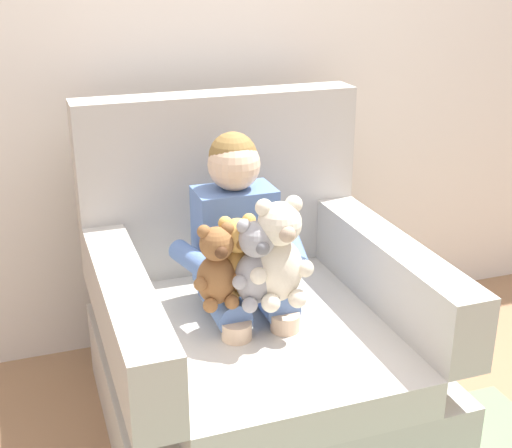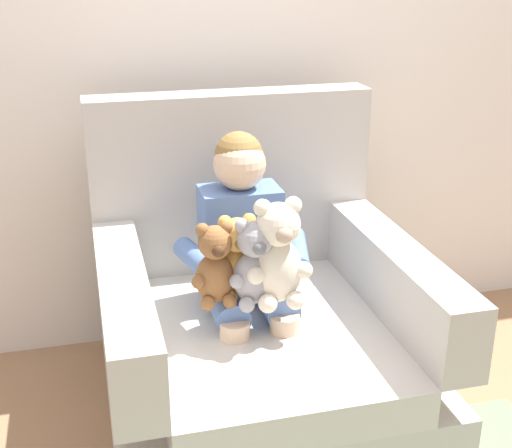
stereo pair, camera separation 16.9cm
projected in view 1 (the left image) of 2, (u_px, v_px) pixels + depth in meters
ground_plane at (260, 423)px, 2.41m from camera, size 8.00×8.00×0.00m
back_wall at (193, 16)px, 2.60m from camera, size 6.00×0.10×2.60m
armchair at (254, 334)px, 2.35m from camera, size 1.01×1.04×1.07m
seated_child at (241, 248)px, 2.26m from camera, size 0.45×0.39×0.82m
plush_honey at (238, 260)px, 2.12m from camera, size 0.16×0.13×0.27m
plush_cream at (279, 255)px, 2.08m from camera, size 0.20×0.16×0.34m
plush_brown at (217, 268)px, 2.07m from camera, size 0.16×0.13×0.26m
plush_grey at (257, 265)px, 2.07m from camera, size 0.17×0.14×0.28m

